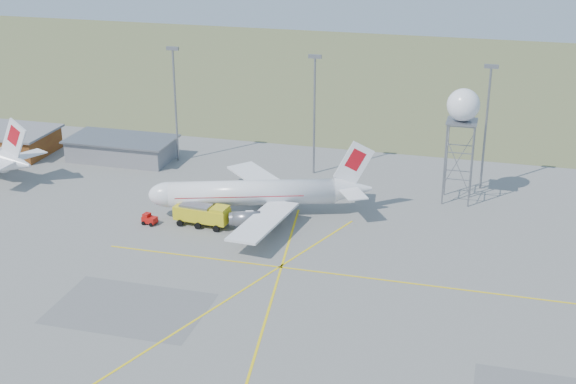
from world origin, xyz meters
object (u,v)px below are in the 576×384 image
(airliner_main, at_px, (256,193))
(baggage_tug, at_px, (149,220))
(radar_tower, at_px, (461,139))
(fire_truck, at_px, (203,216))

(airliner_main, height_order, baggage_tug, airliner_main)
(radar_tower, xyz_separation_m, baggage_tug, (-42.61, -21.15, -9.50))
(airliner_main, distance_m, radar_tower, 32.37)
(airliner_main, bearing_deg, baggage_tug, 9.00)
(fire_truck, height_order, baggage_tug, fire_truck)
(airliner_main, xyz_separation_m, baggage_tug, (-14.07, -7.37, -2.89))
(airliner_main, relative_size, baggage_tug, 14.35)
(radar_tower, xyz_separation_m, fire_truck, (-34.76, -19.57, -8.54))
(baggage_tug, bearing_deg, radar_tower, 36.40)
(airliner_main, relative_size, radar_tower, 1.82)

